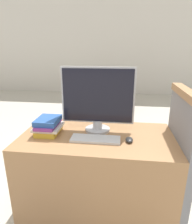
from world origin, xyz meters
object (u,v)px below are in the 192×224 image
monitor (98,99)px  book_stack (48,126)px  mouse (129,140)px  far_chair (124,87)px  keyboard (96,139)px

monitor → book_stack: (-0.37, -0.10, -0.20)m
mouse → far_chair: bearing=90.4°
monitor → mouse: 0.39m
mouse → book_stack: 0.63m
book_stack → far_chair: (0.60, 3.14, -0.28)m
monitor → keyboard: monitor is taller
monitor → far_chair: (0.22, 3.04, -0.48)m
monitor → book_stack: bearing=-165.7°
keyboard → far_chair: size_ratio=0.38×
keyboard → book_stack: 0.39m
monitor → book_stack: size_ratio=2.14×
keyboard → mouse: mouse is taller
keyboard → mouse: size_ratio=4.14×
monitor → keyboard: bearing=-87.2°
mouse → far_chair: (-0.03, 3.21, -0.24)m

